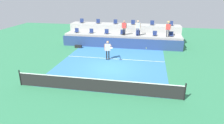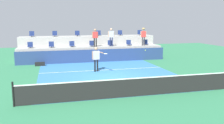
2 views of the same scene
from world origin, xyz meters
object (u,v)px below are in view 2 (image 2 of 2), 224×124
Objects in this scene: stadium_chair_lower_mid_left at (72,45)px; stadium_chair_upper_right at (120,33)px; stadium_chair_upper_mid_left at (77,34)px; tennis_player at (96,57)px; spectator_with_hat at (143,35)px; stadium_chair_upper_left at (55,34)px; stadium_chair_lower_center at (92,44)px; spectator_leaning_on_rail at (95,36)px; equipment_bag at (40,64)px; stadium_chair_lower_right at (129,43)px; stadium_chair_upper_mid_right at (99,34)px; stadium_chair_lower_far_right at (146,43)px; tennis_ball at (145,50)px; stadium_chair_upper_far_right at (140,33)px; stadium_chair_lower_mid_right at (110,44)px; spectator_in_white at (111,35)px; stadium_chair_upper_far_left at (32,34)px; stadium_chair_lower_far_left at (30,46)px; stadium_chair_lower_left at (51,45)px.

stadium_chair_upper_right reaches higher than stadium_chair_lower_mid_left.
tennis_player is at bearing -85.59° from stadium_chair_upper_mid_left.
stadium_chair_lower_mid_left is 5.35m from tennis_player.
stadium_chair_upper_left is at bearing 164.92° from spectator_with_hat.
stadium_chair_lower_center is 2.28m from stadium_chair_upper_mid_left.
equipment_bag is at bearing -162.27° from spectator_leaning_on_rail.
equipment_bag is (-3.44, -3.72, -2.16)m from stadium_chair_upper_mid_left.
stadium_chair_lower_right is 1.00× the size of stadium_chair_upper_left.
stadium_chair_lower_center is 1.00× the size of stadium_chair_upper_mid_right.
tennis_ball is (-2.47, -5.91, 0.03)m from stadium_chair_lower_far_right.
stadium_chair_lower_right is 1.00× the size of stadium_chair_upper_far_right.
stadium_chair_lower_right is (1.82, 0.00, 0.00)m from stadium_chair_lower_mid_right.
stadium_chair_upper_mid_right is 1.00× the size of stadium_chair_upper_right.
spectator_leaning_on_rail is (-5.04, -0.38, 0.74)m from stadium_chair_lower_far_right.
spectator_leaning_on_rail is 1.49m from spectator_in_white.
stadium_chair_upper_far_right is at bearing 45.17° from stadium_chair_lower_right.
stadium_chair_lower_mid_left is at bearing -27.12° from stadium_chair_upper_far_left.
stadium_chair_lower_mid_right is at bearing -14.31° from stadium_chair_upper_far_left.
stadium_chair_upper_far_right is 0.31× the size of spectator_with_hat.
tennis_ball is (3.37, -0.72, 0.42)m from tennis_player.
spectator_leaning_on_rail is (-1.50, -0.38, 0.74)m from stadium_chair_lower_mid_right.
spectator_with_hat is at bearing 0.00° from spectator_in_white.
spectator_in_white is 6.79m from equipment_bag.
stadium_chair_upper_right is at bearing 0.00° from stadium_chair_upper_left.
stadium_chair_lower_center reaches higher than tennis_ball.
equipment_bag is at bearing -66.88° from stadium_chair_lower_far_left.
stadium_chair_lower_center is at bearing -150.77° from stadium_chair_upper_right.
stadium_chair_lower_mid_left is at bearing -111.17° from stadium_chair_upper_mid_left.
stadium_chair_upper_left is 1.00× the size of stadium_chair_upper_far_right.
stadium_chair_lower_mid_right is 3.54m from stadium_chair_lower_far_right.
stadium_chair_lower_far_right is 1.00× the size of stadium_chair_upper_right.
spectator_with_hat is at bearing -20.09° from stadium_chair_upper_mid_left.
stadium_chair_lower_mid_left is at bearing 0.00° from stadium_chair_lower_far_left.
stadium_chair_upper_right is 0.30× the size of tennis_player.
stadium_chair_lower_center is 1.00× the size of stadium_chair_upper_far_right.
tennis_player is at bearing -47.25° from stadium_chair_lower_far_left.
stadium_chair_upper_mid_left is at bearing 35.89° from stadium_chair_lower_left.
spectator_leaning_on_rail is (0.24, -0.38, 0.74)m from stadium_chair_lower_center.
equipment_bag is at bearing -154.45° from stadium_chair_upper_right.
stadium_chair_upper_left is at bearing 147.91° from spectator_leaning_on_rail.
stadium_chair_upper_far_left is at bearing 167.90° from spectator_with_hat.
stadium_chair_upper_far_left is at bearing 152.88° from stadium_chair_lower_mid_left.
stadium_chair_lower_far_right is 4.72m from stadium_chair_upper_mid_right.
stadium_chair_upper_right is 8.05m from tennis_player.
stadium_chair_lower_center is at bearing 180.00° from stadium_chair_lower_far_right.
stadium_chair_upper_far_left reaches higher than stadium_chair_lower_left.
stadium_chair_upper_left is at bearing 150.99° from stadium_chair_lower_center.
stadium_chair_upper_far_left is 1.00× the size of stadium_chair_upper_right.
stadium_chair_lower_mid_left is at bearing 0.00° from stadium_chair_lower_left.
stadium_chair_upper_mid_left and stadium_chair_upper_far_right have the same top height.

